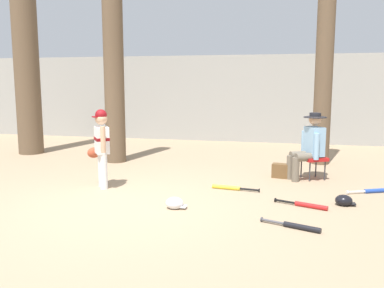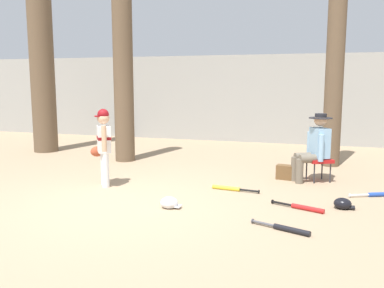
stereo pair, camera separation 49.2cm
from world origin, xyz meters
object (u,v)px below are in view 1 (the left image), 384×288
Objects in this scene: tree_near_player at (114,69)px; handbag_beside_stool at (282,171)px; bat_yellow_trainer at (230,188)px; bat_red_barrel at (307,205)px; tree_far_left at (24,24)px; bat_black_composite at (297,226)px; batting_helmet_black at (344,201)px; batting_helmet_white at (175,203)px; seated_spectator at (309,144)px; folding_stool at (313,159)px; tree_behind_spectator at (324,66)px; young_ballplayer at (101,143)px; bat_blue_youth at (375,191)px.

tree_near_player reaches higher than handbag_beside_stool.
bat_yellow_trainer is 1.06× the size of bat_red_barrel.
tree_far_left is at bearing 167.76° from handbag_beside_stool.
handbag_beside_stool is 0.05× the size of tree_far_left.
batting_helmet_black is (0.66, 1.15, 0.04)m from bat_black_composite.
tree_near_player is 6.04× the size of bat_yellow_trainer.
bat_black_composite is 1.71m from batting_helmet_white.
seated_spectator reaches higher than bat_black_composite.
bat_yellow_trainer and bat_black_composite have the same top height.
seated_spectator is 0.69m from handbag_beside_stool.
tree_near_player reaches higher than folding_stool.
tree_near_player is 1.01× the size of tree_behind_spectator.
batting_helmet_white reaches higher than batting_helmet_black.
tree_near_player is 4.52m from folding_stool.
bat_red_barrel is at bearing -31.03° from bat_yellow_trainer.
folding_stool is 7.27m from tree_far_left.
tree_behind_spectator is 3.68m from bat_yellow_trainer.
tree_behind_spectator reaches higher than bat_black_composite.
handbag_beside_stool is 1.82m from bat_red_barrel.
tree_behind_spectator reaches higher than young_ballplayer.
tree_far_left is at bearing 139.49° from young_ballplayer.
tree_far_left is at bearing 164.82° from bat_blue_youth.
seated_spectator reaches higher than batting_helmet_white.
folding_stool reaches higher than bat_red_barrel.
bat_black_composite is (3.83, -3.48, -1.99)m from tree_near_player.
tree_behind_spectator is 13.85× the size of handbag_beside_stool.
handbag_beside_stool reaches higher than bat_black_composite.
tree_behind_spectator reaches higher than seated_spectator.
tree_far_left is 7.78m from bat_red_barrel.
batting_helmet_black is (4.49, -2.33, -1.95)m from tree_near_player.
tree_behind_spectator is 16.02× the size of batting_helmet_white.
bat_red_barrel is at bearing -95.22° from folding_stool.
bat_red_barrel is (-0.17, -1.81, -0.33)m from folding_stool.
tree_behind_spectator is at bearing 63.70° from handbag_beside_stool.
batting_helmet_black is at bearing -74.09° from seated_spectator.
young_ballplayer is at bearing 150.39° from batting_helmet_white.
seated_spectator is 1.65× the size of bat_black_composite.
bat_black_composite is 0.98× the size of bat_red_barrel.
folding_stool reaches higher than handbag_beside_stool.
folding_stool is 1.84× the size of batting_helmet_white.
tree_far_left is (-3.17, 2.71, 2.34)m from young_ballplayer.
bat_blue_youth and bat_yellow_trainer have the same top height.
seated_spectator is 1.70m from batting_helmet_black.
tree_behind_spectator is 3.14m from bat_blue_youth.
young_ballplayer reaches higher than bat_black_composite.
bat_red_barrel is at bearing -156.40° from batting_helmet_black.
folding_stool is at bearing 84.78° from bat_red_barrel.
tree_near_player is at bearing 125.84° from batting_helmet_white.
tree_behind_spectator reaches higher than bat_yellow_trainer.
handbag_beside_stool is at bearing 153.55° from bat_blue_youth.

